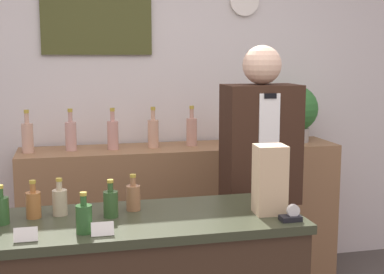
{
  "coord_description": "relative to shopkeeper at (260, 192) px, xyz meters",
  "views": [
    {
      "loc": [
        -0.58,
        -1.84,
        1.62
      ],
      "look_at": [
        0.11,
        1.08,
        1.15
      ],
      "focal_mm": 50.0,
      "sensor_mm": 36.0,
      "label": 1
    }
  ],
  "objects": [
    {
      "name": "back_wall",
      "position": [
        -0.49,
        1.0,
        0.52
      ],
      "size": [
        5.2,
        0.09,
        2.7
      ],
      "color": "silver",
      "rests_on": "ground_plane"
    },
    {
      "name": "back_shelf",
      "position": [
        -0.3,
        0.73,
        -0.34
      ],
      "size": [
        2.2,
        0.44,
        0.99
      ],
      "color": "#8E6642",
      "rests_on": "ground_plane"
    },
    {
      "name": "shopkeeper",
      "position": [
        0.0,
        0.0,
        0.0
      ],
      "size": [
        0.42,
        0.26,
        1.67
      ],
      "color": "#331E14",
      "rests_on": "ground_plane"
    },
    {
      "name": "potted_plant",
      "position": [
        0.54,
        0.74,
        0.38
      ],
      "size": [
        0.33,
        0.33,
        0.41
      ],
      "color": "#9E998E",
      "rests_on": "back_shelf"
    },
    {
      "name": "paper_bag",
      "position": [
        -0.19,
        -0.63,
        0.23
      ],
      "size": [
        0.15,
        0.13,
        0.31
      ],
      "color": "tan",
      "rests_on": "display_counter"
    },
    {
      "name": "tape_dispenser",
      "position": [
        -0.14,
        -0.76,
        0.09
      ],
      "size": [
        0.09,
        0.06,
        0.07
      ],
      "color": "black",
      "rests_on": "display_counter"
    },
    {
      "name": "price_card_left",
      "position": [
        -1.24,
        -0.77,
        0.1
      ],
      "size": [
        0.09,
        0.02,
        0.06
      ],
      "color": "white",
      "rests_on": "display_counter"
    },
    {
      "name": "price_card_right",
      "position": [
        -0.95,
        -0.77,
        0.1
      ],
      "size": [
        0.09,
        0.02,
        0.06
      ],
      "color": "white",
      "rests_on": "display_counter"
    },
    {
      "name": "counter_bottle_0",
      "position": [
        -1.36,
        -0.52,
        0.13
      ],
      "size": [
        0.07,
        0.07,
        0.17
      ],
      "color": "#2A5125",
      "rests_on": "display_counter"
    },
    {
      "name": "counter_bottle_1",
      "position": [
        -1.23,
        -0.46,
        0.13
      ],
      "size": [
        0.07,
        0.07,
        0.17
      ],
      "color": "#A16431",
      "rests_on": "display_counter"
    },
    {
      "name": "counter_bottle_2",
      "position": [
        -1.11,
        -0.44,
        0.13
      ],
      "size": [
        0.07,
        0.07,
        0.17
      ],
      "color": "tan",
      "rests_on": "display_counter"
    },
    {
      "name": "counter_bottle_3",
      "position": [
        -1.02,
        -0.72,
        0.13
      ],
      "size": [
        0.07,
        0.07,
        0.17
      ],
      "color": "#295526",
      "rests_on": "display_counter"
    },
    {
      "name": "counter_bottle_4",
      "position": [
        -0.89,
        -0.52,
        0.13
      ],
      "size": [
        0.07,
        0.07,
        0.17
      ],
      "color": "#2D4D25",
      "rests_on": "display_counter"
    },
    {
      "name": "counter_bottle_5",
      "position": [
        -0.78,
        -0.44,
        0.13
      ],
      "size": [
        0.07,
        0.07,
        0.17
      ],
      "color": "#956541",
      "rests_on": "display_counter"
    },
    {
      "name": "shelf_bottle_0",
      "position": [
        -1.32,
        0.72,
        0.26
      ],
      "size": [
        0.07,
        0.07,
        0.28
      ],
      "color": "tan",
      "rests_on": "back_shelf"
    },
    {
      "name": "shelf_bottle_1",
      "position": [
        -1.05,
        0.74,
        0.26
      ],
      "size": [
        0.07,
        0.07,
        0.28
      ],
      "color": "tan",
      "rests_on": "back_shelf"
    },
    {
      "name": "shelf_bottle_2",
      "position": [
        -0.78,
        0.72,
        0.26
      ],
      "size": [
        0.07,
        0.07,
        0.28
      ],
      "color": "tan",
      "rests_on": "back_shelf"
    },
    {
      "name": "shelf_bottle_3",
      "position": [
        -0.5,
        0.72,
        0.26
      ],
      "size": [
        0.07,
        0.07,
        0.28
      ],
      "color": "tan",
      "rests_on": "back_shelf"
    },
    {
      "name": "shelf_bottle_4",
      "position": [
        -0.23,
        0.74,
        0.26
      ],
      "size": [
        0.07,
        0.07,
        0.28
      ],
      "color": "tan",
      "rests_on": "back_shelf"
    },
    {
      "name": "shelf_bottle_5",
      "position": [
        0.04,
        0.73,
        0.26
      ],
      "size": [
        0.07,
        0.07,
        0.28
      ],
      "color": "tan",
      "rests_on": "back_shelf"
    },
    {
      "name": "shelf_bottle_6",
      "position": [
        0.32,
        0.74,
        0.26
      ],
      "size": [
        0.07,
        0.07,
        0.28
      ],
      "color": "tan",
      "rests_on": "back_shelf"
    }
  ]
}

